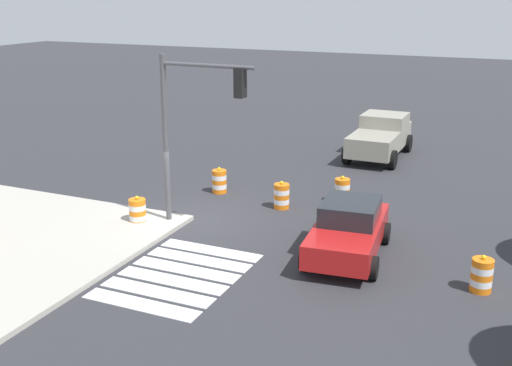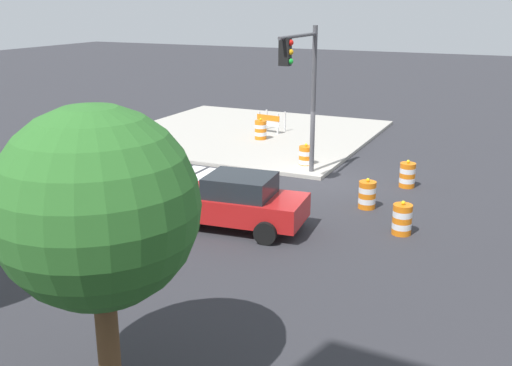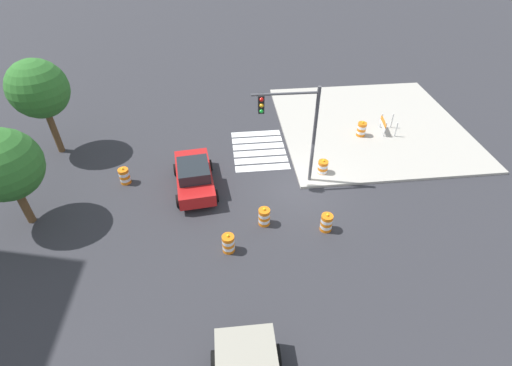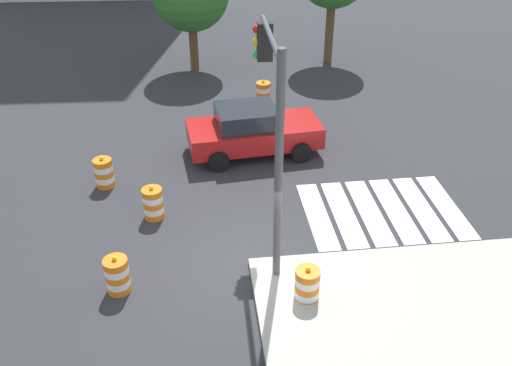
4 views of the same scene
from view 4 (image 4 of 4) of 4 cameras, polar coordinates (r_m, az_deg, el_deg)
The scene contains 9 objects.
ground_plane at distance 13.96m, azimuth -0.78°, elevation -8.21°, with size 120.00×120.00×0.00m, color #2D2D33.
crosswalk_stripes at distance 16.15m, azimuth 12.78°, elevation -2.77°, with size 4.35×3.20×0.02m.
sports_car at distance 18.30m, azimuth -0.37°, elevation 5.41°, with size 4.46×2.47×1.63m.
traffic_barrel_near_corner at distance 12.72m, azimuth 5.24°, elevation -10.45°, with size 0.56×0.56×1.02m.
traffic_barrel_crosswalk_end at distance 15.53m, azimuth -10.46°, elevation -2.03°, with size 0.56×0.56×1.02m.
traffic_barrel_median_near at distance 22.00m, azimuth 0.74°, elevation 9.14°, with size 0.56×0.56×1.02m.
traffic_barrel_median_far at distance 17.24m, azimuth -15.27°, elevation 1.01°, with size 0.56×0.56×1.02m.
traffic_barrel_far_curb at distance 13.33m, azimuth -13.99°, elevation -9.13°, with size 0.56×0.56×1.02m.
traffic_light_pole at distance 12.37m, azimuth 1.65°, elevation 7.63°, with size 0.47×3.29×5.50m.
Camera 4 is at (-1.09, -10.60, 9.03)m, focal length 39.15 mm.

